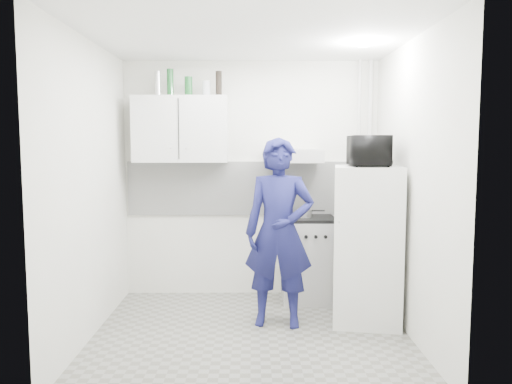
{
  "coord_description": "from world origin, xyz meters",
  "views": [
    {
      "loc": [
        0.01,
        -4.31,
        1.7
      ],
      "look_at": [
        0.05,
        0.3,
        1.25
      ],
      "focal_mm": 35.0,
      "sensor_mm": 36.0,
      "label": 1
    }
  ],
  "objects": [
    {
      "name": "floor",
      "position": [
        0.0,
        0.0,
        0.0
      ],
      "size": [
        2.8,
        2.8,
        0.0
      ],
      "primitive_type": "plane",
      "color": "gray",
      "rests_on": "ground"
    },
    {
      "name": "ceiling",
      "position": [
        0.0,
        0.0,
        2.6
      ],
      "size": [
        2.8,
        2.8,
        0.0
      ],
      "primitive_type": "plane",
      "color": "white",
      "rests_on": "wall_back"
    },
    {
      "name": "wall_back",
      "position": [
        0.0,
        1.25,
        1.3
      ],
      "size": [
        2.8,
        0.0,
        2.8
      ],
      "primitive_type": "plane",
      "rotation": [
        1.57,
        0.0,
        0.0
      ],
      "color": "white",
      "rests_on": "floor"
    },
    {
      "name": "wall_left",
      "position": [
        -1.4,
        0.0,
        1.3
      ],
      "size": [
        0.0,
        2.6,
        2.6
      ],
      "primitive_type": "plane",
      "rotation": [
        1.57,
        0.0,
        1.57
      ],
      "color": "white",
      "rests_on": "floor"
    },
    {
      "name": "wall_right",
      "position": [
        1.4,
        0.0,
        1.3
      ],
      "size": [
        0.0,
        2.6,
        2.6
      ],
      "primitive_type": "plane",
      "rotation": [
        1.57,
        0.0,
        -1.57
      ],
      "color": "white",
      "rests_on": "floor"
    },
    {
      "name": "person",
      "position": [
        0.26,
        0.25,
        0.88
      ],
      "size": [
        0.69,
        0.5,
        1.75
      ],
      "primitive_type": "imported",
      "rotation": [
        0.0,
        0.0,
        -0.13
      ],
      "color": "#16184D",
      "rests_on": "floor"
    },
    {
      "name": "stove",
      "position": [
        0.61,
        1.0,
        0.44
      ],
      "size": [
        0.55,
        0.55,
        0.88
      ],
      "primitive_type": "cube",
      "color": "#BCBAB4",
      "rests_on": "floor"
    },
    {
      "name": "fridge",
      "position": [
        1.1,
        0.33,
        0.74
      ],
      "size": [
        0.71,
        0.71,
        1.49
      ],
      "primitive_type": "cube",
      "rotation": [
        0.0,
        0.0,
        -0.17
      ],
      "color": "silver",
      "rests_on": "floor"
    },
    {
      "name": "stove_top",
      "position": [
        0.61,
        1.0,
        0.9
      ],
      "size": [
        0.53,
        0.53,
        0.03
      ],
      "primitive_type": "cube",
      "color": "black",
      "rests_on": "stove"
    },
    {
      "name": "saucepan",
      "position": [
        0.57,
        0.99,
        0.96
      ],
      "size": [
        0.16,
        0.16,
        0.09
      ],
      "primitive_type": "cylinder",
      "color": "silver",
      "rests_on": "stove_top"
    },
    {
      "name": "microwave",
      "position": [
        1.1,
        0.33,
        1.63
      ],
      "size": [
        0.53,
        0.38,
        0.29
      ],
      "primitive_type": "imported",
      "rotation": [
        0.0,
        0.0,
        1.52
      ],
      "color": "black",
      "rests_on": "fridge"
    },
    {
      "name": "bottle_b",
      "position": [
        -0.99,
        1.07,
        2.33
      ],
      "size": [
        0.07,
        0.07,
        0.26
      ],
      "primitive_type": "cylinder",
      "color": "silver",
      "rests_on": "upper_cabinet"
    },
    {
      "name": "bottle_c",
      "position": [
        -0.86,
        1.07,
        2.34
      ],
      "size": [
        0.07,
        0.07,
        0.29
      ],
      "primitive_type": "cylinder",
      "color": "#144C1E",
      "rests_on": "upper_cabinet"
    },
    {
      "name": "canister_a",
      "position": [
        -0.66,
        1.07,
        2.3
      ],
      "size": [
        0.08,
        0.08,
        0.21
      ],
      "primitive_type": "cylinder",
      "color": "#144C1E",
      "rests_on": "upper_cabinet"
    },
    {
      "name": "canister_b",
      "position": [
        -0.47,
        1.07,
        2.28
      ],
      "size": [
        0.08,
        0.08,
        0.16
      ],
      "primitive_type": "cylinder",
      "color": "#B2B7BC",
      "rests_on": "upper_cabinet"
    },
    {
      "name": "bottle_e",
      "position": [
        -0.34,
        1.07,
        2.33
      ],
      "size": [
        0.07,
        0.07,
        0.26
      ],
      "primitive_type": "cylinder",
      "color": "black",
      "rests_on": "upper_cabinet"
    },
    {
      "name": "upper_cabinet",
      "position": [
        -0.75,
        1.07,
        1.85
      ],
      "size": [
        1.0,
        0.35,
        0.7
      ],
      "primitive_type": "cube",
      "color": "silver",
      "rests_on": "wall_back"
    },
    {
      "name": "range_hood",
      "position": [
        0.45,
        1.0,
        1.57
      ],
      "size": [
        0.6,
        0.5,
        0.14
      ],
      "primitive_type": "cube",
      "color": "#BCBAB4",
      "rests_on": "wall_back"
    },
    {
      "name": "backsplash",
      "position": [
        0.0,
        1.24,
        1.2
      ],
      "size": [
        2.74,
        0.03,
        0.6
      ],
      "primitive_type": "cube",
      "color": "white",
      "rests_on": "wall_back"
    },
    {
      "name": "pipe_a",
      "position": [
        1.3,
        1.17,
        1.3
      ],
      "size": [
        0.05,
        0.05,
        2.6
      ],
      "primitive_type": "cylinder",
      "color": "#BCBAB4",
      "rests_on": "floor"
    },
    {
      "name": "pipe_b",
      "position": [
        1.18,
        1.17,
        1.3
      ],
      "size": [
        0.04,
        0.04,
        2.6
      ],
      "primitive_type": "cylinder",
      "color": "#BCBAB4",
      "rests_on": "floor"
    },
    {
      "name": "ceiling_spot_fixture",
      "position": [
        1.0,
        0.2,
        2.57
      ],
      "size": [
        0.1,
        0.1,
        0.02
      ],
      "primitive_type": "cylinder",
      "color": "white",
      "rests_on": "ceiling"
    }
  ]
}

